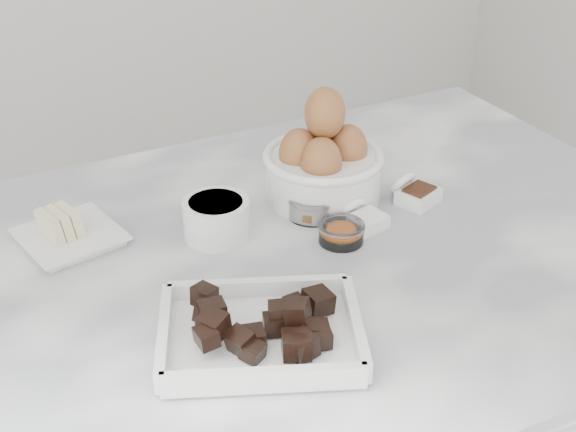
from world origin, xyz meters
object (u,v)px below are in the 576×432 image
at_px(zest_bowl, 341,232).
at_px(sugar_ramekin, 216,217).
at_px(chocolate_dish, 261,328).
at_px(butter_plate, 68,231).
at_px(salt_spoon, 363,218).
at_px(honey_bowl, 313,204).
at_px(vanilla_spoon, 415,192).
at_px(egg_bowl, 323,163).

bearing_deg(zest_bowl, sugar_ramekin, 148.15).
bearing_deg(sugar_ramekin, chocolate_dish, -101.03).
xyz_separation_m(butter_plate, salt_spoon, (0.39, -0.15, -0.00)).
distance_m(sugar_ramekin, salt_spoon, 0.21).
xyz_separation_m(honey_bowl, zest_bowl, (0.00, -0.08, -0.00)).
bearing_deg(vanilla_spoon, honey_bowl, 168.03).
xyz_separation_m(chocolate_dish, honey_bowl, (0.20, 0.24, -0.01)).
bearing_deg(honey_bowl, butter_plate, 165.32).
xyz_separation_m(butter_plate, zest_bowl, (0.34, -0.17, -0.00)).
bearing_deg(sugar_ramekin, zest_bowl, -31.85).
xyz_separation_m(chocolate_dish, salt_spoon, (0.25, 0.18, -0.01)).
bearing_deg(salt_spoon, sugar_ramekin, 160.42).
bearing_deg(egg_bowl, butter_plate, 173.34).
bearing_deg(vanilla_spoon, salt_spoon, -165.97).
bearing_deg(zest_bowl, butter_plate, 153.21).
xyz_separation_m(sugar_ramekin, egg_bowl, (0.19, 0.03, 0.03)).
bearing_deg(salt_spoon, vanilla_spoon, 14.03).
bearing_deg(honey_bowl, zest_bowl, -89.78).
bearing_deg(vanilla_spoon, butter_plate, 166.18).
bearing_deg(butter_plate, sugar_ramekin, -22.49).
distance_m(zest_bowl, vanilla_spoon, 0.17).
distance_m(butter_plate, vanilla_spoon, 0.51).
bearing_deg(chocolate_dish, vanilla_spoon, 29.71).
xyz_separation_m(vanilla_spoon, salt_spoon, (-0.11, -0.03, -0.00)).
bearing_deg(chocolate_dish, sugar_ramekin, 78.97).
distance_m(butter_plate, egg_bowl, 0.39).
relative_size(egg_bowl, salt_spoon, 2.49).
relative_size(chocolate_dish, zest_bowl, 4.22).
height_order(chocolate_dish, zest_bowl, chocolate_dish).
xyz_separation_m(butter_plate, sugar_ramekin, (0.19, -0.08, 0.01)).
bearing_deg(butter_plate, zest_bowl, -26.79).
bearing_deg(salt_spoon, honey_bowl, 129.31).
bearing_deg(salt_spoon, zest_bowl, -155.92).
relative_size(sugar_ramekin, honey_bowl, 1.18).
height_order(butter_plate, egg_bowl, egg_bowl).
xyz_separation_m(chocolate_dish, zest_bowl, (0.20, 0.15, -0.01)).
relative_size(chocolate_dish, egg_bowl, 1.53).
distance_m(egg_bowl, zest_bowl, 0.14).
relative_size(zest_bowl, salt_spoon, 0.90).
xyz_separation_m(egg_bowl, honey_bowl, (-0.04, -0.04, -0.04)).
height_order(butter_plate, sugar_ramekin, sugar_ramekin).
bearing_deg(egg_bowl, sugar_ramekin, -169.71).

